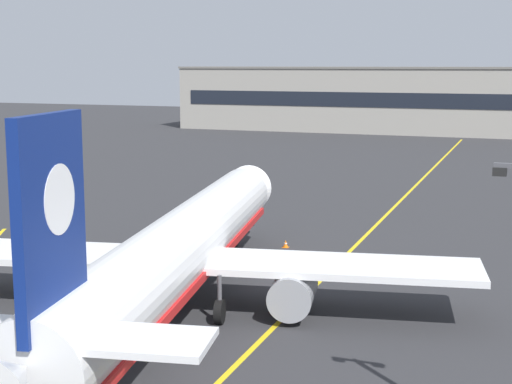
{
  "coord_description": "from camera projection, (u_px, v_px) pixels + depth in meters",
  "views": [
    {
      "loc": [
        13.34,
        -21.58,
        13.21
      ],
      "look_at": [
        -2.87,
        19.93,
        5.86
      ],
      "focal_mm": 54.37,
      "sensor_mm": 36.0,
      "label": 1
    }
  ],
  "objects": [
    {
      "name": "taxiway_centreline",
      "position": [
        346.0,
        255.0,
        54.34
      ],
      "size": [
        5.36,
        179.94,
        0.01
      ],
      "primitive_type": "cube",
      "rotation": [
        0.0,
        0.0,
        0.03
      ],
      "color": "yellow",
      "rests_on": "ground"
    },
    {
      "name": "terminal_building",
      "position": [
        503.0,
        102.0,
        143.56
      ],
      "size": [
        128.11,
        12.4,
        12.79
      ],
      "color": "#9E998E",
      "rests_on": "ground"
    },
    {
      "name": "airliner_foreground",
      "position": [
        180.0,
        250.0,
        41.64
      ],
      "size": [
        32.32,
        41.22,
        11.65
      ],
      "color": "white",
      "rests_on": "ground"
    },
    {
      "name": "safety_cone_by_nose_gear",
      "position": [
        286.0,
        244.0,
        56.56
      ],
      "size": [
        0.44,
        0.44,
        0.55
      ],
      "color": "orange",
      "rests_on": "ground"
    }
  ]
}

